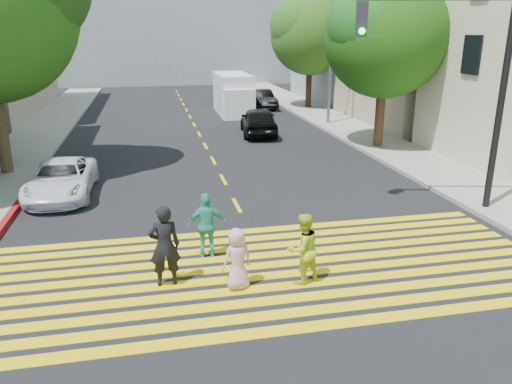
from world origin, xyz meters
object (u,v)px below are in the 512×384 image
object	(u,v)px
pedestrian_woman	(303,249)
pedestrian_man	(165,246)
tree_right_near	(387,29)
pedestrian_extra	(207,226)
dark_car_parked	(262,99)
white_van	(234,95)
white_sedan	(61,179)
pedestrian_child	(237,259)
silver_car	(232,95)
tree_right_far	(311,30)
dark_car_near	(259,121)
traffic_signal	(463,69)

from	to	relation	value
pedestrian_woman	pedestrian_man	bearing A→B (deg)	-29.53
tree_right_near	pedestrian_extra	bearing A→B (deg)	-132.32
dark_car_parked	white_van	world-z (taller)	white_van
white_sedan	dark_car_parked	xyz separation A→B (m)	(11.12, 18.48, 0.06)
pedestrian_man	white_van	distance (m)	24.12
pedestrian_man	pedestrian_woman	size ratio (longest dim) A/B	1.15
pedestrian_child	silver_car	world-z (taller)	silver_car
tree_right_far	white_sedan	xyz separation A→B (m)	(-14.47, -17.70, -4.87)
tree_right_far	white_van	size ratio (longest dim) A/B	1.43
pedestrian_woman	dark_car_near	distance (m)	16.78
tree_right_near	dark_car_near	distance (m)	8.13
tree_right_far	silver_car	world-z (taller)	tree_right_far
pedestrian_child	traffic_signal	bearing A→B (deg)	-173.60
silver_car	tree_right_far	bearing A→B (deg)	134.83
pedestrian_woman	pedestrian_extra	size ratio (longest dim) A/B	0.98
dark_car_parked	dark_car_near	bearing A→B (deg)	-106.72
pedestrian_extra	dark_car_parked	size ratio (longest dim) A/B	0.41
pedestrian_extra	tree_right_near	bearing A→B (deg)	-131.31
white_van	pedestrian_extra	bearing A→B (deg)	-100.28
pedestrian_extra	dark_car_parked	distance (m)	25.26
traffic_signal	pedestrian_extra	bearing A→B (deg)	-154.60
white_van	traffic_signal	bearing A→B (deg)	-79.85
pedestrian_man	pedestrian_child	world-z (taller)	pedestrian_man
tree_right_far	pedestrian_man	size ratio (longest dim) A/B	4.34
pedestrian_man	pedestrian_woman	distance (m)	3.03
tree_right_near	dark_car_parked	bearing A→B (deg)	100.82
pedestrian_woman	pedestrian_extra	world-z (taller)	pedestrian_extra
dark_car_near	pedestrian_child	bearing A→B (deg)	82.91
pedestrian_extra	silver_car	size ratio (longest dim) A/B	0.34
silver_car	pedestrian_woman	bearing A→B (deg)	73.89
pedestrian_man	white_van	world-z (taller)	white_van
pedestrian_man	silver_car	distance (m)	29.08
tree_right_near	dark_car_near	size ratio (longest dim) A/B	1.81
white_van	dark_car_near	bearing A→B (deg)	-88.19
pedestrian_extra	dark_car_near	bearing A→B (deg)	-105.99
traffic_signal	tree_right_near	bearing A→B (deg)	90.82
tree_right_near	tree_right_far	distance (m)	13.13
pedestrian_man	traffic_signal	xyz separation A→B (m)	(8.80, 3.04, 3.41)
traffic_signal	white_sedan	bearing A→B (deg)	173.74
white_van	pedestrian_woman	bearing A→B (deg)	-94.99
tree_right_far	traffic_signal	size ratio (longest dim) A/B	1.21
dark_car_near	tree_right_near	bearing A→B (deg)	145.37
pedestrian_woman	white_van	world-z (taller)	white_van
tree_right_far	pedestrian_extra	xyz separation A→B (m)	(-10.19, -23.54, -4.65)
silver_car	traffic_signal	xyz separation A→B (m)	(2.64, -25.37, 3.64)
pedestrian_extra	dark_car_near	size ratio (longest dim) A/B	0.37
pedestrian_man	traffic_signal	size ratio (longest dim) A/B	0.28
pedestrian_extra	silver_car	world-z (taller)	pedestrian_extra
pedestrian_man	pedestrian_child	xyz separation A→B (m)	(1.52, -0.48, -0.24)
white_sedan	silver_car	distance (m)	23.29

